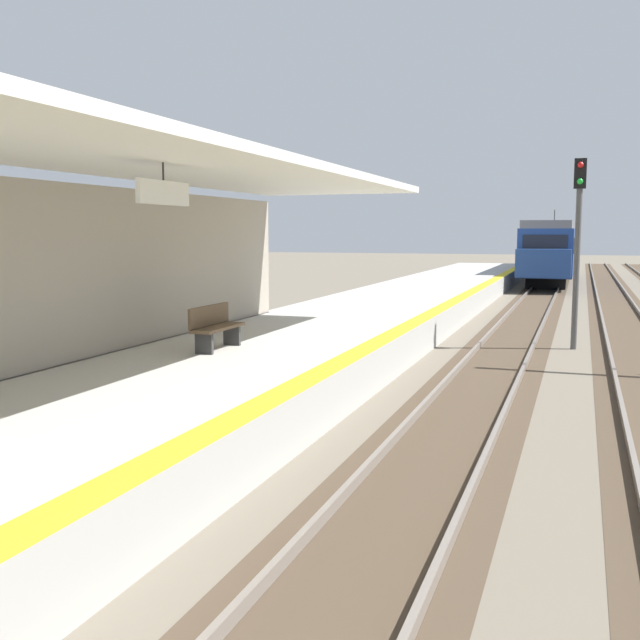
% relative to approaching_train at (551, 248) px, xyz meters
% --- Properties ---
extents(station_platform, '(5.00, 80.00, 0.91)m').
position_rel_approaching_train_xyz_m(station_platform, '(-4.40, -33.22, -1.73)').
color(station_platform, '#B7B5AD').
rests_on(station_platform, ground).
extents(track_pair_nearest_platform, '(2.34, 120.00, 0.16)m').
position_rel_approaching_train_xyz_m(track_pair_nearest_platform, '(-0.00, -29.22, -2.13)').
color(track_pair_nearest_platform, '#4C3D2D').
rests_on(track_pair_nearest_platform, ground).
extents(track_pair_middle, '(2.34, 120.00, 0.16)m').
position_rel_approaching_train_xyz_m(track_pair_middle, '(3.40, -29.22, -2.13)').
color(track_pair_middle, '#4C3D2D').
rests_on(track_pair_middle, ground).
extents(approaching_train, '(2.93, 19.60, 4.76)m').
position_rel_approaching_train_xyz_m(approaching_train, '(0.00, 0.00, 0.00)').
color(approaching_train, navy).
rests_on(approaching_train, ground).
extents(rail_signal_post, '(0.32, 0.34, 5.20)m').
position_rel_approaching_train_xyz_m(rail_signal_post, '(1.76, -28.71, 1.02)').
color(rail_signal_post, '#4C4C4C').
rests_on(rail_signal_post, ground).
extents(platform_bench, '(0.45, 1.60, 0.88)m').
position_rel_approaching_train_xyz_m(platform_bench, '(-4.95, -37.12, -0.80)').
color(platform_bench, brown).
rests_on(platform_bench, station_platform).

